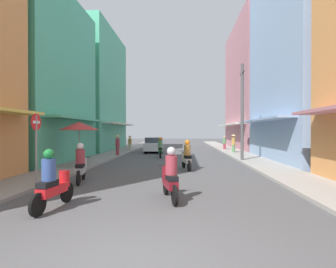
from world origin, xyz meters
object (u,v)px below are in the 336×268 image
Objects in this scene: pedestrian_far at (118,144)px; vendor_umbrella at (79,126)px; motorbike_silver at (81,165)px; street_sign_no_entry at (36,140)px; pedestrian_foreground at (130,142)px; motorbike_maroon at (170,176)px; motorbike_green at (160,148)px; pedestrian_crossing at (234,143)px; pedestrian_midway at (224,143)px; motorbike_white at (186,156)px; parked_car at (154,145)px; utility_pole at (242,112)px; motorbike_red at (53,182)px.

pedestrian_far is 6.67m from vendor_umbrella.
street_sign_no_entry reaches higher than motorbike_silver.
vendor_umbrella reaches higher than pedestrian_foreground.
motorbike_maroon is 5.04m from street_sign_no_entry.
pedestrian_crossing reaches higher than motorbike_green.
pedestrian_midway is 0.87× the size of pedestrian_far.
pedestrian_midway is (6.20, 8.08, 0.06)m from motorbike_green.
motorbike_green is 1.02× the size of motorbike_silver.
parked_car is at bearing 105.69° from motorbike_white.
pedestrian_foreground is 0.25× the size of utility_pole.
pedestrian_foreground reaches higher than motorbike_silver.
vendor_umbrella reaches higher than motorbike_white.
motorbike_red is 1.02× the size of pedestrian_crossing.
pedestrian_midway is 12.28m from pedestrian_far.
motorbike_green is at bearing -9.21° from pedestrian_far.
parked_car is at bearing 81.56° from street_sign_no_entry.
motorbike_red is at bearing -124.08° from utility_pole.
parked_car is (-3.03, 10.79, 0.04)m from motorbike_white.
motorbike_green is at bearing 108.02° from motorbike_white.
motorbike_silver reaches higher than pedestrian_midway.
motorbike_green is (-1.98, 6.10, 0.00)m from motorbike_white.
motorbike_red is 13.22m from utility_pole.
vendor_umbrella is 0.96× the size of street_sign_no_entry.
street_sign_no_entry is at bearing -135.08° from motorbike_silver.
motorbike_maroon is 18.67m from pedestrian_foreground.
motorbike_maroon is 1.09× the size of pedestrian_foreground.
motorbike_red is 0.43× the size of parked_car.
motorbike_red is at bearing -96.72° from motorbike_green.
motorbike_maroon is at bearing -74.03° from pedestrian_foreground.
pedestrian_far is 0.69× the size of vendor_umbrella.
motorbike_green is 1.02× the size of motorbike_maroon.
parked_car is 4.81m from pedestrian_far.
vendor_umbrella reaches higher than motorbike_red.
parked_car is 8.00m from pedestrian_midway.
motorbike_silver is 16.05m from pedestrian_crossing.
pedestrian_far is at bearing -88.14° from pedestrian_foreground.
street_sign_no_entry is (-9.70, -14.71, 0.72)m from pedestrian_crossing.
vendor_umbrella reaches higher than pedestrian_crossing.
motorbike_maroon is (-0.53, -5.90, 0.00)m from motorbike_white.
pedestrian_crossing is (6.35, 3.87, 0.29)m from motorbike_green.
utility_pole reaches higher than parked_car.
parked_car is at bearing 88.41° from motorbike_red.
pedestrian_far is at bearing 111.54° from motorbike_maroon.
motorbike_maroon is 16.62m from pedestrian_crossing.
motorbike_red is 3.05m from street_sign_no_entry.
pedestrian_far is 9.96m from utility_pole.
utility_pole reaches higher than pedestrian_crossing.
motorbike_silver is at bearing -115.30° from pedestrian_midway.
pedestrian_crossing reaches higher than motorbike_white.
pedestrian_foreground is (-10.04, 2.07, -0.08)m from pedestrian_crossing.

